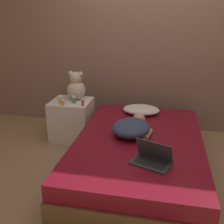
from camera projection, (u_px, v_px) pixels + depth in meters
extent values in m
plane|color=#937551|center=(138.00, 170.00, 3.01)|extent=(12.00, 12.00, 0.00)
cube|color=#846656|center=(151.00, 42.00, 3.74)|extent=(8.00, 0.06, 2.60)
cube|color=brown|center=(138.00, 161.00, 2.97)|extent=(1.38, 2.04, 0.24)
cube|color=maroon|center=(139.00, 145.00, 2.90)|extent=(1.35, 2.00, 0.17)
cube|color=silver|center=(72.00, 119.00, 3.71)|extent=(0.54, 0.49, 0.55)
ellipsoid|color=beige|center=(141.00, 110.00, 3.55)|extent=(0.49, 0.36, 0.10)
ellipsoid|color=#2D3851|center=(131.00, 128.00, 2.91)|extent=(0.50, 0.54, 0.17)
sphere|color=tan|center=(139.00, 119.00, 3.17)|extent=(0.15, 0.15, 0.15)
cylinder|color=tan|center=(148.00, 134.00, 2.88)|extent=(0.10, 0.22, 0.06)
cube|color=#333338|center=(151.00, 163.00, 2.37)|extent=(0.40, 0.32, 0.02)
cube|color=black|center=(151.00, 162.00, 2.37)|extent=(0.32, 0.24, 0.00)
cube|color=#333338|center=(154.00, 150.00, 2.39)|extent=(0.35, 0.20, 0.20)
cube|color=black|center=(154.00, 150.00, 2.39)|extent=(0.31, 0.18, 0.17)
sphere|color=beige|center=(76.00, 90.00, 3.65)|extent=(0.26, 0.26, 0.26)
sphere|color=beige|center=(76.00, 78.00, 3.58)|extent=(0.17, 0.17, 0.17)
sphere|color=beige|center=(71.00, 73.00, 3.57)|extent=(0.07, 0.07, 0.07)
sphere|color=beige|center=(80.00, 74.00, 3.55)|extent=(0.07, 0.07, 0.07)
cylinder|color=#3D8E4C|center=(74.00, 100.00, 3.51)|extent=(0.05, 0.05, 0.08)
cylinder|color=white|center=(74.00, 97.00, 3.50)|extent=(0.05, 0.05, 0.02)
cylinder|color=#B72D2D|center=(83.00, 103.00, 3.41)|extent=(0.03, 0.03, 0.08)
cylinder|color=white|center=(83.00, 99.00, 3.39)|extent=(0.03, 0.03, 0.02)
cylinder|color=orange|center=(60.00, 101.00, 3.50)|extent=(0.03, 0.03, 0.07)
cylinder|color=white|center=(60.00, 98.00, 3.48)|extent=(0.03, 0.03, 0.02)
cylinder|color=#3866B2|center=(61.00, 99.00, 3.61)|extent=(0.05, 0.05, 0.05)
cylinder|color=white|center=(61.00, 97.00, 3.60)|extent=(0.04, 0.04, 0.01)
cylinder|color=gold|center=(63.00, 103.00, 3.44)|extent=(0.04, 0.04, 0.06)
cylinder|color=white|center=(63.00, 100.00, 3.42)|extent=(0.04, 0.04, 0.02)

